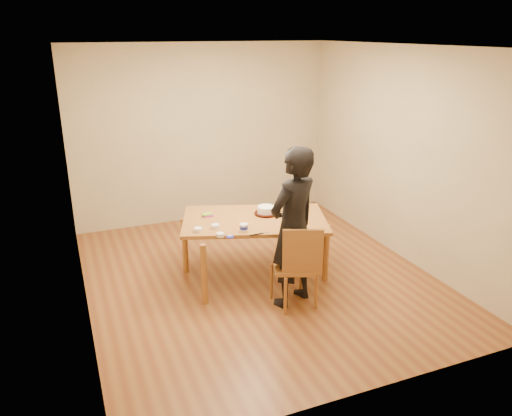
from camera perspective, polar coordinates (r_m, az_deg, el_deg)
name	(u,v)px	position (r m, az deg, el deg)	size (l,w,h in m)	color
room_shell	(248,163)	(6.00, -0.95, 5.12)	(4.00, 4.50, 2.70)	brown
dining_table	(254,220)	(5.92, -0.18, -1.40)	(1.68, 1.00, 0.04)	brown
dining_chair	(294,266)	(5.44, 4.36, -6.67)	(0.43, 0.43, 0.04)	brown
cake_plate	(266,213)	(6.04, 1.15, -0.62)	(0.29, 0.29, 0.02)	red
cake	(266,210)	(6.03, 1.16, -0.22)	(0.21, 0.21, 0.07)	white
frosting_dome	(266,206)	(6.01, 1.16, 0.20)	(0.21, 0.21, 0.03)	white
frosting_tub	(244,227)	(5.54, -1.41, -2.23)	(0.09, 0.09, 0.08)	white
frosting_lid	(230,237)	(5.40, -2.99, -3.29)	(0.08, 0.08, 0.01)	#1B1CB3
frosting_dollop	(230,236)	(5.39, -2.99, -3.17)	(0.04, 0.04, 0.02)	white
ramekin_green	(220,235)	(5.41, -4.10, -3.07)	(0.08, 0.08, 0.04)	white
ramekin_yellow	(215,226)	(5.63, -4.66, -2.11)	(0.09, 0.09, 0.04)	white
ramekin_multi	(198,230)	(5.56, -6.65, -2.48)	(0.09, 0.09, 0.04)	white
candy_box_pink	(208,216)	(6.00, -5.52, -0.89)	(0.12, 0.06, 0.02)	#D231A7
candy_box_green	(207,214)	(5.99, -5.59, -0.72)	(0.12, 0.06, 0.02)	green
spatula	(257,234)	(5.45, 0.06, -3.02)	(0.17, 0.02, 0.01)	black
person	(293,228)	(5.30, 4.27, -2.26)	(0.64, 0.42, 1.77)	black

